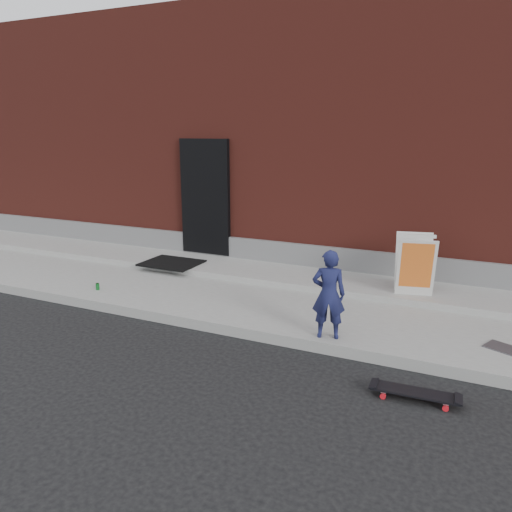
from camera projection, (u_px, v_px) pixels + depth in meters
The scene contains 10 objects.
ground at pixel (265, 343), 6.49m from camera, with size 80.00×80.00×0.00m, color black.
sidewalk at pixel (304, 302), 7.79m from camera, with size 20.00×3.00×0.15m, color gray.
apron at pixel (322, 279), 8.55m from camera, with size 20.00×1.20×0.10m, color gray.
building at pixel (383, 138), 12.02m from camera, with size 20.00×8.10×5.00m.
child at pixel (329, 294), 6.17m from camera, with size 0.41×0.27×1.14m, color #191D47.
skateboard at pixel (415, 393), 5.11m from camera, with size 0.89×0.27×0.10m.
pizza_sign at pixel (415, 264), 7.57m from camera, with size 0.68×0.76×0.92m.
soda_can at pixel (98, 287), 8.15m from camera, with size 0.06×0.06×0.11m, color #19802E.
doormat at pixel (172, 263), 9.35m from camera, with size 1.04×0.84×0.03m, color black.
utility_plate at pixel (506, 349), 5.95m from camera, with size 0.46×0.29×0.01m, color #58585D.
Camera 1 is at (2.42, -5.50, 2.71)m, focal length 35.00 mm.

